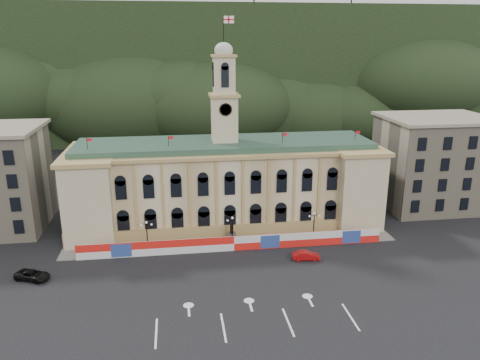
{
  "coord_description": "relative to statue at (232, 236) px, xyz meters",
  "views": [
    {
      "loc": [
        -8.85,
        -54.5,
        33.36
      ],
      "look_at": [
        1.41,
        18.0,
        11.15
      ],
      "focal_mm": 35.0,
      "sensor_mm": 36.0,
      "label": 1
    }
  ],
  "objects": [
    {
      "name": "hoarding_fence",
      "position": [
        0.06,
        -2.93,
        0.06
      ],
      "size": [
        50.0,
        0.44,
        2.5
      ],
      "color": "red",
      "rests_on": "ground"
    },
    {
      "name": "lane_markings",
      "position": [
        0.0,
        -23.0,
        -1.18
      ],
      "size": [
        26.0,
        10.0,
        0.02
      ],
      "primitive_type": null,
      "color": "white",
      "rests_on": "ground"
    },
    {
      "name": "ground",
      "position": [
        0.0,
        -18.0,
        -1.19
      ],
      "size": [
        260.0,
        260.0,
        0.0
      ],
      "primitive_type": "plane",
      "color": "black",
      "rests_on": "ground"
    },
    {
      "name": "side_building_right",
      "position": [
        43.0,
        12.93,
        8.14
      ],
      "size": [
        21.0,
        17.0,
        18.6
      ],
      "color": "tan",
      "rests_on": "ground"
    },
    {
      "name": "lamp_center",
      "position": [
        0.0,
        -1.0,
        1.89
      ],
      "size": [
        1.96,
        0.44,
        5.15
      ],
      "color": "black",
      "rests_on": "ground"
    },
    {
      "name": "hill_ridge",
      "position": [
        0.03,
        103.99,
        18.3
      ],
      "size": [
        230.0,
        80.0,
        64.0
      ],
      "color": "black",
      "rests_on": "ground"
    },
    {
      "name": "lamp_left",
      "position": [
        -14.0,
        -1.0,
        1.89
      ],
      "size": [
        1.96,
        0.44,
        5.15
      ],
      "color": "black",
      "rests_on": "ground"
    },
    {
      "name": "lamp_right",
      "position": [
        14.0,
        -1.0,
        1.89
      ],
      "size": [
        1.96,
        0.44,
        5.15
      ],
      "color": "black",
      "rests_on": "ground"
    },
    {
      "name": "statue",
      "position": [
        0.0,
        0.0,
        0.0
      ],
      "size": [
        1.4,
        1.4,
        3.72
      ],
      "color": "#595651",
      "rests_on": "ground"
    },
    {
      "name": "city_hall",
      "position": [
        0.0,
        9.63,
        6.66
      ],
      "size": [
        56.2,
        17.6,
        37.1
      ],
      "color": "beige",
      "rests_on": "ground"
    },
    {
      "name": "pavement",
      "position": [
        0.0,
        -0.25,
        -1.11
      ],
      "size": [
        56.0,
        5.5,
        0.16
      ],
      "primitive_type": "cube",
      "color": "slate",
      "rests_on": "ground"
    },
    {
      "name": "black_suv",
      "position": [
        -30.0,
        -8.52,
        -0.48
      ],
      "size": [
        5.93,
        6.74,
        1.41
      ],
      "primitive_type": "imported",
      "rotation": [
        0.0,
        0.0,
        1.18
      ],
      "color": "black",
      "rests_on": "ground"
    },
    {
      "name": "red_sedan",
      "position": [
        10.79,
        -7.84,
        -0.48
      ],
      "size": [
        2.33,
        4.59,
        1.42
      ],
      "primitive_type": "imported",
      "rotation": [
        0.0,
        0.0,
        1.47
      ],
      "color": "#A30B0D",
      "rests_on": "ground"
    }
  ]
}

